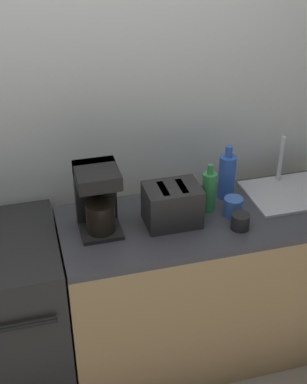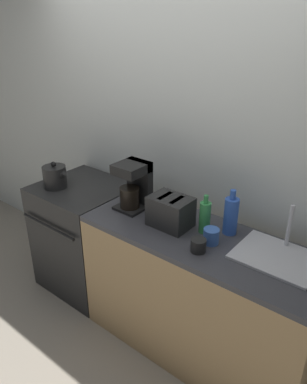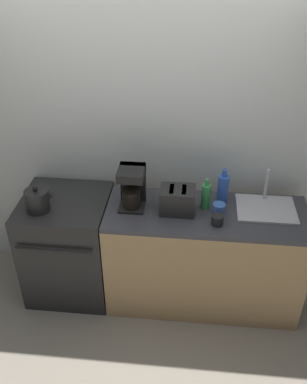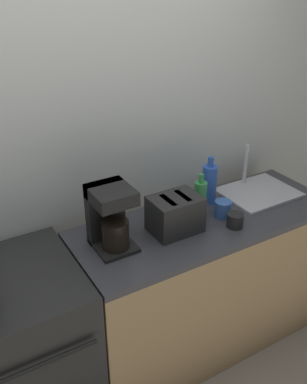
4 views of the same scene
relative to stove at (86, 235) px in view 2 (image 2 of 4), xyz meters
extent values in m
plane|color=gray|center=(0.59, -0.34, -0.48)|extent=(12.00, 12.00, 0.00)
cube|color=silver|center=(0.59, 0.39, 0.82)|extent=(8.00, 0.05, 2.60)
cube|color=black|center=(0.00, 0.00, -0.01)|extent=(0.71, 0.67, 0.94)
cube|color=black|center=(0.00, 0.00, 0.45)|extent=(0.69, 0.66, 0.02)
cylinder|color=black|center=(-0.16, -0.14, 0.45)|extent=(0.22, 0.22, 0.01)
cylinder|color=black|center=(0.16, -0.14, 0.45)|extent=(0.22, 0.22, 0.01)
cylinder|color=black|center=(-0.16, 0.14, 0.45)|extent=(0.22, 0.22, 0.01)
cylinder|color=black|center=(0.16, 0.14, 0.45)|extent=(0.22, 0.22, 0.01)
cylinder|color=black|center=(0.00, -0.36, 0.25)|extent=(0.60, 0.02, 0.02)
cube|color=tan|center=(1.15, -0.04, -0.03)|extent=(1.58, 0.60, 0.90)
cube|color=#38383D|center=(1.15, -0.04, 0.44)|extent=(1.58, 0.60, 0.04)
cylinder|color=black|center=(-0.16, -0.13, 0.54)|extent=(0.18, 0.18, 0.18)
sphere|color=black|center=(-0.16, -0.13, 0.65)|extent=(0.04, 0.04, 0.04)
cylinder|color=black|center=(-0.07, -0.13, 0.58)|extent=(0.10, 0.04, 0.09)
cube|color=black|center=(0.92, -0.04, 0.56)|extent=(0.27, 0.20, 0.20)
cube|color=black|center=(0.87, -0.04, 0.66)|extent=(0.03, 0.14, 0.01)
cube|color=black|center=(0.97, -0.04, 0.66)|extent=(0.03, 0.14, 0.01)
cube|color=black|center=(0.56, -0.01, 0.47)|extent=(0.20, 0.23, 0.02)
cube|color=black|center=(0.56, 0.07, 0.63)|extent=(0.20, 0.06, 0.34)
cube|color=black|center=(0.56, -0.01, 0.76)|extent=(0.20, 0.23, 0.07)
cylinder|color=black|center=(0.56, -0.04, 0.55)|extent=(0.14, 0.14, 0.15)
cube|color=#B7B7BC|center=(1.61, 0.04, 0.46)|extent=(0.46, 0.36, 0.01)
cylinder|color=silver|center=(1.61, 0.18, 0.60)|extent=(0.02, 0.02, 0.28)
cylinder|color=#338C47|center=(1.14, 0.03, 0.56)|extent=(0.07, 0.07, 0.21)
cylinder|color=#338C47|center=(1.14, 0.03, 0.69)|extent=(0.03, 0.03, 0.05)
cylinder|color=#2D56B7|center=(1.27, 0.12, 0.58)|extent=(0.09, 0.09, 0.24)
cylinder|color=#2D56B7|center=(1.27, 0.12, 0.73)|extent=(0.04, 0.04, 0.06)
cylinder|color=#3860B2|center=(1.24, -0.06, 0.51)|extent=(0.10, 0.10, 0.10)
cylinder|color=black|center=(1.23, -0.18, 0.50)|extent=(0.09, 0.09, 0.08)
camera|label=1|loc=(0.26, -2.14, 1.96)|focal=50.00mm
camera|label=2|loc=(2.17, -1.77, 1.72)|focal=35.00mm
camera|label=3|loc=(1.01, -2.74, 2.42)|focal=40.00mm
camera|label=4|loc=(-0.18, -1.67, 1.74)|focal=40.00mm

